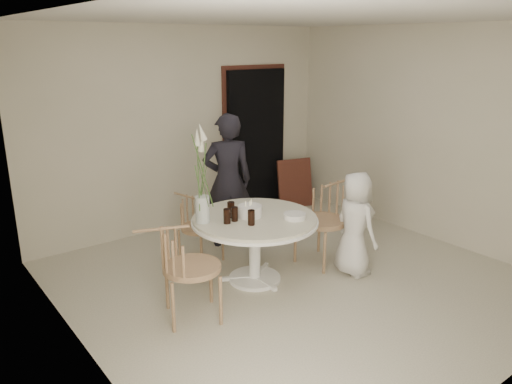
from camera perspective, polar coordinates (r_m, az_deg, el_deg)
ground at (r=5.53m, az=4.38°, el=-9.91°), size 4.50×4.50×0.00m
room_shell at (r=5.02m, az=4.80°, el=6.86°), size 4.50×4.50×4.50m
doorway at (r=7.50m, az=-0.02°, el=5.81°), size 1.00×0.10×2.10m
door_trim at (r=7.52m, az=-0.21°, el=6.31°), size 1.12×0.03×2.22m
table at (r=5.25m, az=-0.14°, el=-4.00°), size 1.33×1.33×0.73m
picture_frame at (r=7.76m, az=4.48°, el=1.00°), size 0.59×0.30×0.75m
chair_far at (r=5.86m, az=-7.13°, el=-3.06°), size 0.50×0.52×0.78m
chair_right at (r=5.84m, az=8.45°, el=-2.09°), size 0.60×0.56×0.94m
chair_left at (r=4.59m, az=-8.99°, el=-7.60°), size 0.66×0.64×0.93m
girl at (r=6.16m, az=-3.26°, el=1.30°), size 0.72×0.62×1.67m
boy at (r=5.54m, az=11.29°, el=-3.62°), size 0.43×0.60×1.16m
birthday_cake at (r=5.20m, az=-0.70°, el=-2.20°), size 0.25×0.25×0.17m
cola_tumbler_a at (r=5.01m, az=-3.34°, el=-2.78°), size 0.09×0.09×0.15m
cola_tumbler_b at (r=4.96m, az=-0.54°, el=-2.94°), size 0.09×0.09×0.15m
cola_tumbler_c at (r=5.07m, az=-2.46°, el=-2.53°), size 0.08×0.08×0.15m
cola_tumbler_d at (r=5.18m, az=-2.87°, el=-2.02°), size 0.10×0.10×0.16m
plate_stack at (r=5.16m, az=4.44°, el=-2.76°), size 0.24×0.24×0.06m
flower_vase at (r=4.98m, az=-6.21°, el=0.45°), size 0.15×0.15×1.02m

